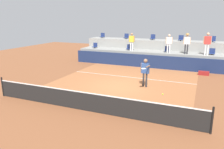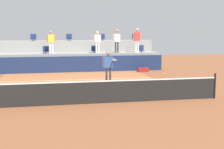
{
  "view_description": "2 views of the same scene",
  "coord_description": "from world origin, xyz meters",
  "px_view_note": "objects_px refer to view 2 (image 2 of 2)",
  "views": [
    {
      "loc": [
        4.65,
        -12.1,
        4.15
      ],
      "look_at": [
        0.31,
        -1.76,
        1.24
      ],
      "focal_mm": 35.0,
      "sensor_mm": 36.0,
      "label": 1
    },
    {
      "loc": [
        -1.77,
        -16.25,
        2.85
      ],
      "look_at": [
        1.2,
        -1.84,
        0.85
      ],
      "focal_mm": 51.6,
      "sensor_mm": 36.0,
      "label": 2
    }
  ],
  "objects_px": {
    "stadium_chair_upper_left": "(33,38)",
    "tennis_player": "(109,64)",
    "spectator_leaning_on_rail": "(51,40)",
    "spectator_with_hat": "(117,39)",
    "stadium_chair_upper_right": "(102,38)",
    "tennis_ball": "(164,74)",
    "stadium_chair_upper_center": "(69,38)",
    "stadium_chair_lower_right": "(95,50)",
    "equipment_bag": "(143,70)",
    "spectator_in_grey": "(137,38)",
    "spectator_in_white": "(97,40)",
    "stadium_chair_upper_far_right": "(135,38)",
    "stadium_chair_lower_far_right": "(141,49)",
    "stadium_chair_lower_left": "(46,50)"
  },
  "relations": [
    {
      "from": "stadium_chair_lower_right",
      "to": "stadium_chair_upper_far_right",
      "type": "height_order",
      "value": "stadium_chair_upper_far_right"
    },
    {
      "from": "stadium_chair_upper_far_right",
      "to": "tennis_ball",
      "type": "xyz_separation_m",
      "value": [
        -2.11,
        -12.15,
        -1.33
      ]
    },
    {
      "from": "stadium_chair_lower_right",
      "to": "spectator_leaning_on_rail",
      "type": "relative_size",
      "value": 0.32
    },
    {
      "from": "stadium_chair_lower_far_right",
      "to": "stadium_chair_upper_center",
      "type": "bearing_deg",
      "value": 161.23
    },
    {
      "from": "stadium_chair_lower_left",
      "to": "stadium_chair_lower_far_right",
      "type": "height_order",
      "value": "same"
    },
    {
      "from": "spectator_in_white",
      "to": "spectator_in_grey",
      "type": "relative_size",
      "value": 0.88
    },
    {
      "from": "stadium_chair_lower_left",
      "to": "stadium_chair_upper_center",
      "type": "xyz_separation_m",
      "value": [
        1.8,
        1.8,
        0.85
      ]
    },
    {
      "from": "stadium_chair_upper_right",
      "to": "stadium_chair_lower_left",
      "type": "bearing_deg",
      "value": -157.81
    },
    {
      "from": "stadium_chair_upper_far_right",
      "to": "spectator_leaning_on_rail",
      "type": "relative_size",
      "value": 0.32
    },
    {
      "from": "spectator_in_grey",
      "to": "tennis_ball",
      "type": "bearing_deg",
      "value": -99.44
    },
    {
      "from": "stadium_chair_upper_left",
      "to": "stadium_chair_upper_right",
      "type": "distance_m",
      "value": 5.32
    },
    {
      "from": "spectator_with_hat",
      "to": "stadium_chair_upper_right",
      "type": "bearing_deg",
      "value": 107.71
    },
    {
      "from": "stadium_chair_lower_left",
      "to": "equipment_bag",
      "type": "xyz_separation_m",
      "value": [
        6.62,
        -2.11,
        -1.31
      ]
    },
    {
      "from": "stadium_chair_upper_right",
      "to": "spectator_with_hat",
      "type": "height_order",
      "value": "spectator_with_hat"
    },
    {
      "from": "stadium_chair_lower_far_right",
      "to": "spectator_leaning_on_rail",
      "type": "bearing_deg",
      "value": -176.73
    },
    {
      "from": "spectator_leaning_on_rail",
      "to": "spectator_in_white",
      "type": "bearing_deg",
      "value": -0.0
    },
    {
      "from": "spectator_in_white",
      "to": "spectator_in_grey",
      "type": "height_order",
      "value": "spectator_in_grey"
    },
    {
      "from": "stadium_chair_upper_right",
      "to": "stadium_chair_upper_far_right",
      "type": "height_order",
      "value": "same"
    },
    {
      "from": "stadium_chair_upper_left",
      "to": "tennis_ball",
      "type": "height_order",
      "value": "stadium_chair_upper_left"
    },
    {
      "from": "spectator_in_grey",
      "to": "tennis_ball",
      "type": "distance_m",
      "value": 10.2
    },
    {
      "from": "tennis_player",
      "to": "spectator_with_hat",
      "type": "xyz_separation_m",
      "value": [
        1.84,
        6.26,
        1.2
      ]
    },
    {
      "from": "tennis_player",
      "to": "stadium_chair_upper_right",
      "type": "bearing_deg",
      "value": 82.33
    },
    {
      "from": "stadium_chair_upper_left",
      "to": "stadium_chair_upper_far_right",
      "type": "xyz_separation_m",
      "value": [
        8.01,
        0.0,
        0.0
      ]
    },
    {
      "from": "stadium_chair_upper_left",
      "to": "stadium_chair_upper_far_right",
      "type": "distance_m",
      "value": 8.01
    },
    {
      "from": "spectator_with_hat",
      "to": "spectator_in_grey",
      "type": "relative_size",
      "value": 0.94
    },
    {
      "from": "stadium_chair_upper_right",
      "to": "equipment_bag",
      "type": "bearing_deg",
      "value": -60.6
    },
    {
      "from": "tennis_ball",
      "to": "equipment_bag",
      "type": "bearing_deg",
      "value": 78.88
    },
    {
      "from": "stadium_chair_lower_right",
      "to": "equipment_bag",
      "type": "xyz_separation_m",
      "value": [
        3.1,
        -2.11,
        -1.31
      ]
    },
    {
      "from": "stadium_chair_lower_right",
      "to": "stadium_chair_upper_right",
      "type": "bearing_deg",
      "value": 63.59
    },
    {
      "from": "stadium_chair_upper_left",
      "to": "stadium_chair_lower_far_right",
      "type": "bearing_deg",
      "value": -12.68
    },
    {
      "from": "stadium_chair_upper_right",
      "to": "stadium_chair_upper_left",
      "type": "bearing_deg",
      "value": 180.0
    },
    {
      "from": "stadium_chair_upper_center",
      "to": "tennis_ball",
      "type": "xyz_separation_m",
      "value": [
        3.19,
        -12.15,
        -1.33
      ]
    },
    {
      "from": "stadium_chair_lower_right",
      "to": "tennis_player",
      "type": "height_order",
      "value": "stadium_chair_lower_right"
    },
    {
      "from": "tennis_ball",
      "to": "tennis_player",
      "type": "bearing_deg",
      "value": 114.93
    },
    {
      "from": "spectator_with_hat",
      "to": "stadium_chair_upper_center",
      "type": "bearing_deg",
      "value": 146.58
    },
    {
      "from": "spectator_in_white",
      "to": "stadium_chair_upper_far_right",
      "type": "bearing_deg",
      "value": 32.45
    },
    {
      "from": "stadium_chair_lower_right",
      "to": "equipment_bag",
      "type": "distance_m",
      "value": 3.97
    },
    {
      "from": "stadium_chair_upper_left",
      "to": "tennis_player",
      "type": "bearing_deg",
      "value": -63.69
    },
    {
      "from": "spectator_in_white",
      "to": "spectator_in_grey",
      "type": "bearing_deg",
      "value": 0.0
    },
    {
      "from": "stadium_chair_upper_left",
      "to": "tennis_player",
      "type": "height_order",
      "value": "stadium_chair_upper_left"
    },
    {
      "from": "stadium_chair_lower_right",
      "to": "tennis_player",
      "type": "distance_m",
      "value": 6.66
    },
    {
      "from": "spectator_in_grey",
      "to": "spectator_leaning_on_rail",
      "type": "bearing_deg",
      "value": 180.0
    },
    {
      "from": "spectator_leaning_on_rail",
      "to": "stadium_chair_upper_left",
      "type": "bearing_deg",
      "value": 120.36
    },
    {
      "from": "equipment_bag",
      "to": "stadium_chair_lower_far_right",
      "type": "bearing_deg",
      "value": 77.17
    },
    {
      "from": "stadium_chair_lower_right",
      "to": "stadium_chair_lower_left",
      "type": "bearing_deg",
      "value": 180.0
    },
    {
      "from": "stadium_chair_lower_right",
      "to": "spectator_in_grey",
      "type": "distance_m",
      "value": 3.28
    },
    {
      "from": "spectator_in_white",
      "to": "spectator_with_hat",
      "type": "height_order",
      "value": "spectator_with_hat"
    },
    {
      "from": "stadium_chair_lower_far_right",
      "to": "spectator_in_grey",
      "type": "height_order",
      "value": "spectator_in_grey"
    },
    {
      "from": "spectator_in_white",
      "to": "equipment_bag",
      "type": "bearing_deg",
      "value": -30.4
    },
    {
      "from": "stadium_chair_lower_left",
      "to": "stadium_chair_upper_center",
      "type": "relative_size",
      "value": 1.0
    }
  ]
}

